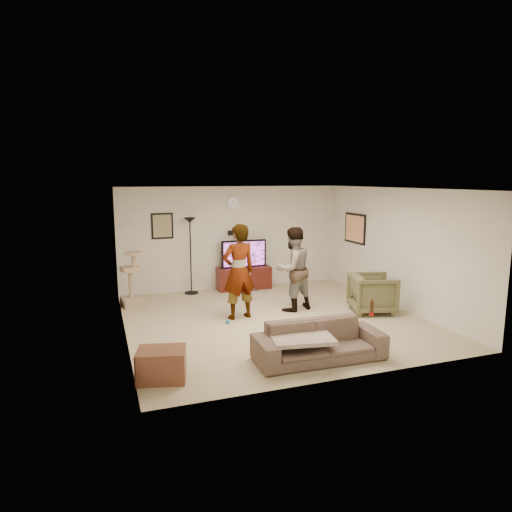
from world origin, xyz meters
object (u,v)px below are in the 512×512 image
object	(u,v)px
cat_tree	(130,279)
beer_bottle	(372,309)
tv	(244,254)
person_right	(293,269)
armchair	(373,293)
person_left	(239,272)
tv_stand	(244,278)
sofa	(319,341)
floor_lamp	(191,256)
side_table	(162,365)

from	to	relation	value
cat_tree	beer_bottle	world-z (taller)	cat_tree
tv	person_right	bearing A→B (deg)	-79.03
tv	armchair	size ratio (longest dim) A/B	1.31
tv	person_right	world-z (taller)	person_right
person_left	armchair	bearing A→B (deg)	159.44
tv_stand	armchair	size ratio (longest dim) A/B	1.54
person_left	beer_bottle	distance (m)	2.76
person_left	beer_bottle	xyz separation A→B (m)	(1.42, -2.35, -0.23)
armchair	tv	bearing A→B (deg)	50.34
person_right	sofa	distance (m)	2.67
floor_lamp	beer_bottle	distance (m)	4.94
cat_tree	person_left	world-z (taller)	person_left
person_left	armchair	size ratio (longest dim) A/B	2.16
beer_bottle	armchair	world-z (taller)	beer_bottle
armchair	side_table	bearing A→B (deg)	127.20
tv	side_table	distance (m)	5.21
person_right	sofa	size ratio (longest dim) A/B	0.88
person_left	armchair	distance (m)	2.78
sofa	side_table	bearing A→B (deg)	179.46
cat_tree	beer_bottle	size ratio (longest dim) A/B	4.74
person_left	floor_lamp	bearing A→B (deg)	-86.76
cat_tree	armchair	bearing A→B (deg)	-24.20
person_left	sofa	xyz separation A→B (m)	(0.52, -2.35, -0.64)
floor_lamp	person_left	distance (m)	2.25
person_right	sofa	bearing A→B (deg)	58.92
armchair	side_table	distance (m)	4.80
tv	side_table	bearing A→B (deg)	-120.29
person_right	beer_bottle	xyz separation A→B (m)	(0.21, -2.51, -0.17)
cat_tree	beer_bottle	distance (m)	5.13
person_left	beer_bottle	bearing A→B (deg)	111.55
person_left	person_right	xyz separation A→B (m)	(1.20, 0.16, -0.06)
person_right	armchair	distance (m)	1.69
tv	side_table	world-z (taller)	tv
armchair	person_right	bearing A→B (deg)	81.06
person_left	side_table	bearing A→B (deg)	42.06
tv	floor_lamp	distance (m)	1.31
sofa	armchair	world-z (taller)	armchair
tv_stand	side_table	world-z (taller)	tv_stand
sofa	beer_bottle	world-z (taller)	beer_bottle
floor_lamp	armchair	distance (m)	4.20
sofa	side_table	xyz separation A→B (m)	(-2.32, 0.09, -0.07)
armchair	beer_bottle	bearing A→B (deg)	161.44
tv_stand	sofa	bearing A→B (deg)	-93.60
tv	person_left	bearing A→B (deg)	-110.23
cat_tree	sofa	xyz separation A→B (m)	(2.44, -3.89, -0.31)
person_left	beer_bottle	size ratio (longest dim) A/B	7.38
person_left	person_right	distance (m)	1.22
floor_lamp	person_right	size ratio (longest dim) A/B	1.04
tv_stand	cat_tree	distance (m)	2.82
tv	cat_tree	distance (m)	2.82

